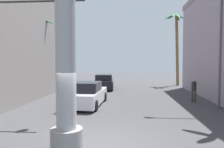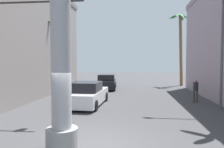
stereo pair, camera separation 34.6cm
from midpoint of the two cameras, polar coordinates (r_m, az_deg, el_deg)
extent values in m
plane|color=#424244|center=(17.64, 0.65, -6.17)|extent=(88.75, 88.75, 0.00)
cylinder|color=#9E9EA3|center=(7.28, -13.53, 16.50)|extent=(0.64, 0.64, 9.05)
cylinder|color=gray|center=(7.50, -13.12, -16.27)|extent=(1.03, 1.03, 0.70)
cylinder|color=#59595E|center=(14.75, 25.86, 6.34)|extent=(0.16, 0.16, 7.50)
cylinder|color=#333333|center=(11.98, -21.31, 17.25)|extent=(5.40, 0.10, 0.10)
cube|color=black|center=(11.21, -12.19, 16.03)|extent=(0.24, 0.24, 0.70)
sphere|color=red|center=(11.14, -12.40, 17.27)|extent=(0.14, 0.14, 0.14)
sphere|color=yellow|center=(11.09, -12.39, 16.17)|extent=(0.14, 0.14, 0.14)
sphere|color=green|center=(11.04, -12.38, 15.06)|extent=(0.14, 0.14, 0.14)
cylinder|color=black|center=(16.49, -8.92, -5.73)|extent=(0.25, 0.65, 0.64)
cylinder|color=black|center=(16.08, -2.56, -5.92)|extent=(0.25, 0.65, 0.64)
cylinder|color=black|center=(13.30, -13.02, -7.88)|extent=(0.25, 0.65, 0.64)
cylinder|color=black|center=(12.79, -5.16, -8.25)|extent=(0.25, 0.65, 0.64)
cube|color=silver|center=(14.59, -7.29, -5.90)|extent=(2.16, 4.94, 0.80)
cube|color=black|center=(14.15, -7.68, -3.33)|extent=(1.88, 2.12, 0.60)
cylinder|color=black|center=(24.87, -4.30, -2.75)|extent=(0.26, 0.65, 0.64)
cylinder|color=black|center=(24.78, -0.31, -2.77)|extent=(0.26, 0.65, 0.64)
cylinder|color=black|center=(21.66, -5.05, -3.61)|extent=(0.26, 0.65, 0.64)
cylinder|color=black|center=(21.55, -0.47, -3.64)|extent=(0.26, 0.65, 0.64)
cube|color=black|center=(23.18, -2.52, -2.58)|extent=(2.13, 4.75, 0.80)
cube|color=black|center=(23.12, -2.52, -0.85)|extent=(1.84, 2.66, 0.60)
cylinder|color=brown|center=(28.33, 16.32, 5.93)|extent=(0.49, 1.01, 8.64)
ellipsoid|color=#26632D|center=(28.95, 17.00, 14.16)|extent=(1.23, 0.56, 0.64)
ellipsoid|color=#23682D|center=(29.27, 16.37, 13.98)|extent=(0.98, 1.13, 0.73)
ellipsoid|color=#23692D|center=(29.16, 14.89, 14.22)|extent=(1.01, 1.22, 0.46)
ellipsoid|color=#23622D|center=(28.66, 14.53, 14.30)|extent=(1.21, 0.45, 0.64)
ellipsoid|color=#276C2D|center=(28.14, 15.48, 14.55)|extent=(0.84, 1.24, 0.57)
ellipsoid|color=#28722D|center=(28.19, 16.47, 14.39)|extent=(0.72, 1.19, 0.74)
cylinder|color=brown|center=(19.58, -19.01, 4.20)|extent=(0.42, 0.57, 6.57)
ellipsoid|color=#206D2D|center=(19.70, -17.56, 13.28)|extent=(1.31, 0.46, 0.69)
ellipsoid|color=#266A2D|center=(20.30, -17.83, 13.14)|extent=(1.03, 1.32, 0.52)
ellipsoid|color=#235C2D|center=(20.58, -19.40, 12.75)|extent=(0.80, 1.31, 0.74)
ellipsoid|color=#1F6D2D|center=(20.34, -21.01, 12.82)|extent=(1.30, 0.67, 0.77)
ellipsoid|color=#296F2D|center=(19.95, -21.50, 13.21)|extent=(1.37, 0.84, 0.57)
ellipsoid|color=#22712D|center=(19.38, -20.70, 13.44)|extent=(0.62, 1.35, 0.66)
ellipsoid|color=#29692D|center=(19.24, -19.19, 13.39)|extent=(0.96, 1.24, 0.80)
cylinder|color=#3F3833|center=(16.64, 19.67, -5.49)|extent=(0.14, 0.14, 0.81)
cylinder|color=#3F3833|center=(16.59, 20.34, -5.52)|extent=(0.14, 0.14, 0.81)
cylinder|color=#26262D|center=(16.53, 20.05, -3.05)|extent=(0.47, 0.47, 0.62)
sphere|color=tan|center=(16.49, 20.08, -1.60)|extent=(0.22, 0.22, 0.22)
camera|label=1|loc=(0.17, -90.77, -0.04)|focal=35.00mm
camera|label=2|loc=(0.17, 89.23, 0.04)|focal=35.00mm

